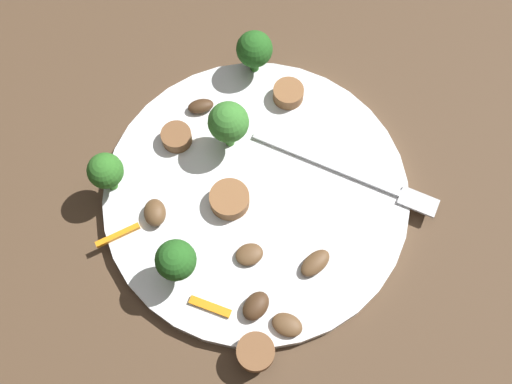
{
  "coord_description": "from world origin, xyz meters",
  "views": [
    {
      "loc": [
        0.14,
        -0.16,
        0.54
      ],
      "look_at": [
        0.0,
        0.0,
        0.01
      ],
      "focal_mm": 44.02,
      "sensor_mm": 36.0,
      "label": 1
    }
  ],
  "objects_px": {
    "sausage_slice_2": "(288,93)",
    "mushroom_1": "(155,213)",
    "broccoli_floret_1": "(254,50)",
    "pepper_strip_1": "(118,235)",
    "broccoli_floret_0": "(106,171)",
    "sausage_slice_0": "(177,137)",
    "sausage_slice_1": "(230,199)",
    "broccoli_floret_2": "(228,123)",
    "mushroom_0": "(256,306)",
    "mushroom_3": "(201,106)",
    "mushroom_4": "(315,263)",
    "pepper_strip_0": "(210,307)",
    "fork": "(358,177)",
    "sausage_slice_3": "(256,352)",
    "plate": "(256,195)",
    "mushroom_5": "(287,325)",
    "mushroom_2": "(249,254)",
    "broccoli_floret_3": "(172,258)"
  },
  "relations": [
    {
      "from": "mushroom_0",
      "to": "mushroom_4",
      "type": "distance_m",
      "value": 0.06
    },
    {
      "from": "broccoli_floret_0",
      "to": "sausage_slice_1",
      "type": "bearing_deg",
      "value": 32.14
    },
    {
      "from": "sausage_slice_0",
      "to": "pepper_strip_0",
      "type": "height_order",
      "value": "sausage_slice_0"
    },
    {
      "from": "broccoli_floret_1",
      "to": "pepper_strip_1",
      "type": "relative_size",
      "value": 1.22
    },
    {
      "from": "mushroom_5",
      "to": "mushroom_1",
      "type": "bearing_deg",
      "value": -179.66
    },
    {
      "from": "fork",
      "to": "mushroom_4",
      "type": "xyz_separation_m",
      "value": [
        0.02,
        -0.09,
        0.0
      ]
    },
    {
      "from": "broccoli_floret_1",
      "to": "broccoli_floret_3",
      "type": "relative_size",
      "value": 0.9
    },
    {
      "from": "sausage_slice_3",
      "to": "mushroom_4",
      "type": "bearing_deg",
      "value": 96.57
    },
    {
      "from": "broccoli_floret_1",
      "to": "mushroom_4",
      "type": "relative_size",
      "value": 1.64
    },
    {
      "from": "broccoli_floret_0",
      "to": "sausage_slice_0",
      "type": "distance_m",
      "value": 0.08
    },
    {
      "from": "mushroom_0",
      "to": "mushroom_5",
      "type": "distance_m",
      "value": 0.03
    },
    {
      "from": "broccoli_floret_0",
      "to": "sausage_slice_0",
      "type": "xyz_separation_m",
      "value": [
        0.01,
        0.07,
        -0.03
      ]
    },
    {
      "from": "broccoli_floret_1",
      "to": "sausage_slice_3",
      "type": "distance_m",
      "value": 0.28
    },
    {
      "from": "pepper_strip_1",
      "to": "fork",
      "type": "bearing_deg",
      "value": 55.45
    },
    {
      "from": "mushroom_1",
      "to": "broccoli_floret_0",
      "type": "bearing_deg",
      "value": -174.49
    },
    {
      "from": "broccoli_floret_3",
      "to": "mushroom_1",
      "type": "xyz_separation_m",
      "value": [
        -0.05,
        0.02,
        -0.03
      ]
    },
    {
      "from": "broccoli_floret_1",
      "to": "mushroom_3",
      "type": "distance_m",
      "value": 0.07
    },
    {
      "from": "mushroom_3",
      "to": "mushroom_0",
      "type": "bearing_deg",
      "value": -33.87
    },
    {
      "from": "plate",
      "to": "sausage_slice_1",
      "type": "relative_size",
      "value": 7.77
    },
    {
      "from": "broccoli_floret_2",
      "to": "mushroom_0",
      "type": "distance_m",
      "value": 0.16
    },
    {
      "from": "mushroom_0",
      "to": "mushroom_4",
      "type": "relative_size",
      "value": 0.89
    },
    {
      "from": "sausage_slice_3",
      "to": "pepper_strip_1",
      "type": "distance_m",
      "value": 0.16
    },
    {
      "from": "mushroom_0",
      "to": "mushroom_4",
      "type": "height_order",
      "value": "mushroom_0"
    },
    {
      "from": "broccoli_floret_1",
      "to": "mushroom_5",
      "type": "distance_m",
      "value": 0.26
    },
    {
      "from": "sausage_slice_1",
      "to": "pepper_strip_1",
      "type": "height_order",
      "value": "sausage_slice_1"
    },
    {
      "from": "fork",
      "to": "mushroom_1",
      "type": "bearing_deg",
      "value": -144.23
    },
    {
      "from": "broccoli_floret_0",
      "to": "mushroom_5",
      "type": "height_order",
      "value": "broccoli_floret_0"
    },
    {
      "from": "broccoli_floret_3",
      "to": "mushroom_3",
      "type": "xyz_separation_m",
      "value": [
        -0.09,
        0.13,
        -0.03
      ]
    },
    {
      "from": "broccoli_floret_2",
      "to": "pepper_strip_0",
      "type": "xyz_separation_m",
      "value": [
        0.09,
        -0.13,
        -0.04
      ]
    },
    {
      "from": "broccoli_floret_0",
      "to": "broccoli_floret_2",
      "type": "distance_m",
      "value": 0.11
    },
    {
      "from": "mushroom_3",
      "to": "mushroom_1",
      "type": "bearing_deg",
      "value": -67.8
    },
    {
      "from": "broccoli_floret_1",
      "to": "mushroom_4",
      "type": "bearing_deg",
      "value": -34.53
    },
    {
      "from": "mushroom_0",
      "to": "mushroom_3",
      "type": "relative_size",
      "value": 1.08
    },
    {
      "from": "plate",
      "to": "mushroom_4",
      "type": "height_order",
      "value": "mushroom_4"
    },
    {
      "from": "broccoli_floret_0",
      "to": "sausage_slice_0",
      "type": "bearing_deg",
      "value": 80.5
    },
    {
      "from": "broccoli_floret_0",
      "to": "mushroom_0",
      "type": "height_order",
      "value": "broccoli_floret_0"
    },
    {
      "from": "broccoli_floret_0",
      "to": "sausage_slice_2",
      "type": "relative_size",
      "value": 1.67
    },
    {
      "from": "broccoli_floret_0",
      "to": "mushroom_3",
      "type": "bearing_deg",
      "value": 86.91
    },
    {
      "from": "plate",
      "to": "mushroom_5",
      "type": "distance_m",
      "value": 0.12
    },
    {
      "from": "plate",
      "to": "mushroom_0",
      "type": "distance_m",
      "value": 0.11
    },
    {
      "from": "fork",
      "to": "broccoli_floret_3",
      "type": "height_order",
      "value": "broccoli_floret_3"
    },
    {
      "from": "broccoli_floret_0",
      "to": "pepper_strip_0",
      "type": "bearing_deg",
      "value": -9.77
    },
    {
      "from": "broccoli_floret_1",
      "to": "pepper_strip_1",
      "type": "xyz_separation_m",
      "value": [
        0.02,
        -0.21,
        -0.03
      ]
    },
    {
      "from": "sausage_slice_2",
      "to": "mushroom_1",
      "type": "bearing_deg",
      "value": -93.84
    },
    {
      "from": "broccoli_floret_0",
      "to": "mushroom_4",
      "type": "height_order",
      "value": "broccoli_floret_0"
    },
    {
      "from": "mushroom_1",
      "to": "mushroom_5",
      "type": "bearing_deg",
      "value": 0.34
    },
    {
      "from": "broccoli_floret_0",
      "to": "mushroom_2",
      "type": "height_order",
      "value": "broccoli_floret_0"
    },
    {
      "from": "sausage_slice_2",
      "to": "pepper_strip_1",
      "type": "bearing_deg",
      "value": -96.32
    },
    {
      "from": "sausage_slice_3",
      "to": "mushroom_3",
      "type": "height_order",
      "value": "sausage_slice_3"
    },
    {
      "from": "mushroom_3",
      "to": "pepper_strip_0",
      "type": "bearing_deg",
      "value": -44.98
    }
  ]
}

